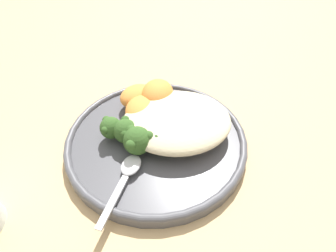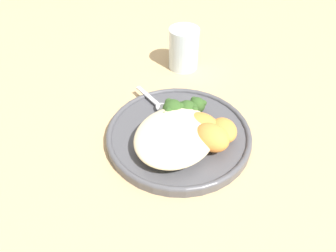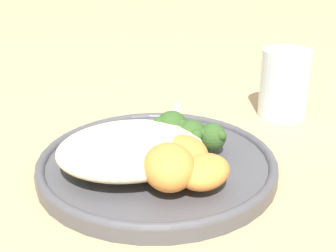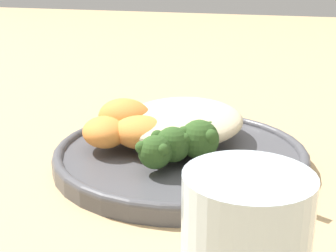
# 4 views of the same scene
# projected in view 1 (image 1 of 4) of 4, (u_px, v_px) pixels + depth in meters

# --- Properties ---
(ground_plane) EXTENTS (4.00, 4.00, 0.00)m
(ground_plane) POSITION_uv_depth(u_px,v_px,m) (161.00, 146.00, 0.43)
(ground_plane) COLOR tan
(plate) EXTENTS (0.29, 0.29, 0.02)m
(plate) POSITION_uv_depth(u_px,v_px,m) (156.00, 139.00, 0.43)
(plate) COLOR #4C4C51
(plate) RESTS_ON ground_plane
(quinoa_mound) EXTENTS (0.17, 0.15, 0.04)m
(quinoa_mound) POSITION_uv_depth(u_px,v_px,m) (177.00, 120.00, 0.42)
(quinoa_mound) COLOR beige
(quinoa_mound) RESTS_ON plate
(broccoli_stalk_0) EXTENTS (0.11, 0.06, 0.03)m
(broccoli_stalk_0) POSITION_uv_depth(u_px,v_px,m) (120.00, 126.00, 0.41)
(broccoli_stalk_0) COLOR #ADC675
(broccoli_stalk_0) RESTS_ON plate
(broccoli_stalk_1) EXTENTS (0.08, 0.07, 0.04)m
(broccoli_stalk_1) POSITION_uv_depth(u_px,v_px,m) (129.00, 129.00, 0.41)
(broccoli_stalk_1) COLOR #ADC675
(broccoli_stalk_1) RESTS_ON plate
(broccoli_stalk_2) EXTENTS (0.07, 0.11, 0.04)m
(broccoli_stalk_2) POSITION_uv_depth(u_px,v_px,m) (141.00, 136.00, 0.39)
(broccoli_stalk_2) COLOR #ADC675
(broccoli_stalk_2) RESTS_ON plate
(broccoli_stalk_3) EXTENTS (0.04, 0.10, 0.03)m
(broccoli_stalk_3) POSITION_uv_depth(u_px,v_px,m) (157.00, 136.00, 0.40)
(broccoli_stalk_3) COLOR #ADC675
(broccoli_stalk_3) RESTS_ON plate
(broccoli_stalk_4) EXTENTS (0.05, 0.08, 0.03)m
(broccoli_stalk_4) POSITION_uv_depth(u_px,v_px,m) (165.00, 135.00, 0.40)
(broccoli_stalk_4) COLOR #ADC675
(broccoli_stalk_4) RESTS_ON plate
(broccoli_stalk_5) EXTENTS (0.07, 0.07, 0.04)m
(broccoli_stalk_5) POSITION_uv_depth(u_px,v_px,m) (171.00, 129.00, 0.41)
(broccoli_stalk_5) COLOR #ADC675
(broccoli_stalk_5) RESTS_ON plate
(broccoli_stalk_6) EXTENTS (0.09, 0.05, 0.04)m
(broccoli_stalk_6) POSITION_uv_depth(u_px,v_px,m) (185.00, 122.00, 0.42)
(broccoli_stalk_6) COLOR #ADC675
(broccoli_stalk_6) RESTS_ON plate
(broccoli_stalk_7) EXTENTS (0.12, 0.04, 0.03)m
(broccoli_stalk_7) POSITION_uv_depth(u_px,v_px,m) (195.00, 115.00, 0.43)
(broccoli_stalk_7) COLOR #ADC675
(broccoli_stalk_7) RESTS_ON plate
(sweet_potato_chunk_0) EXTENTS (0.06, 0.08, 0.04)m
(sweet_potato_chunk_0) POSITION_uv_depth(u_px,v_px,m) (143.00, 111.00, 0.43)
(sweet_potato_chunk_0) COLOR orange
(sweet_potato_chunk_0) RESTS_ON plate
(sweet_potato_chunk_1) EXTENTS (0.07, 0.08, 0.05)m
(sweet_potato_chunk_1) POSITION_uv_depth(u_px,v_px,m) (157.00, 95.00, 0.46)
(sweet_potato_chunk_1) COLOR orange
(sweet_potato_chunk_1) RESTS_ON plate
(sweet_potato_chunk_2) EXTENTS (0.08, 0.08, 0.03)m
(sweet_potato_chunk_2) POSITION_uv_depth(u_px,v_px,m) (137.00, 96.00, 0.47)
(sweet_potato_chunk_2) COLOR orange
(sweet_potato_chunk_2) RESTS_ON plate
(sweet_potato_chunk_3) EXTENTS (0.06, 0.07, 0.03)m
(sweet_potato_chunk_3) POSITION_uv_depth(u_px,v_px,m) (151.00, 115.00, 0.43)
(sweet_potato_chunk_3) COLOR orange
(sweet_potato_chunk_3) RESTS_ON plate
(spoon) EXTENTS (0.06, 0.11, 0.01)m
(spoon) POSITION_uv_depth(u_px,v_px,m) (127.00, 173.00, 0.36)
(spoon) COLOR silver
(spoon) RESTS_ON plate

